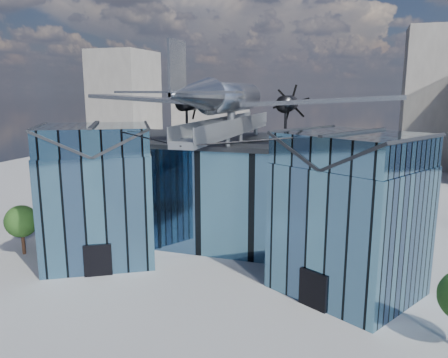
% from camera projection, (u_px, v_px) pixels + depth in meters
% --- Properties ---
extents(ground_plane, '(120.00, 120.00, 0.00)m').
position_uv_depth(ground_plane, '(217.00, 267.00, 36.66)').
color(ground_plane, gray).
extents(museum, '(32.88, 24.50, 17.60)m').
position_uv_depth(museum, '(237.00, 189.00, 40.97)').
color(museum, teal).
rests_on(museum, ground).
extents(bg_towers, '(77.00, 24.50, 26.00)m').
position_uv_depth(bg_towers, '(312.00, 115.00, 81.26)').
color(bg_towers, gray).
rests_on(bg_towers, ground).
extents(tree_plaza_w, '(3.39, 3.39, 4.53)m').
position_uv_depth(tree_plaza_w, '(21.00, 221.00, 39.09)').
color(tree_plaza_w, '#342014').
rests_on(tree_plaza_w, ground).
extents(tree_side_w, '(4.13, 4.13, 5.72)m').
position_uv_depth(tree_side_w, '(58.00, 192.00, 46.98)').
color(tree_side_w, '#342014').
rests_on(tree_side_w, ground).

